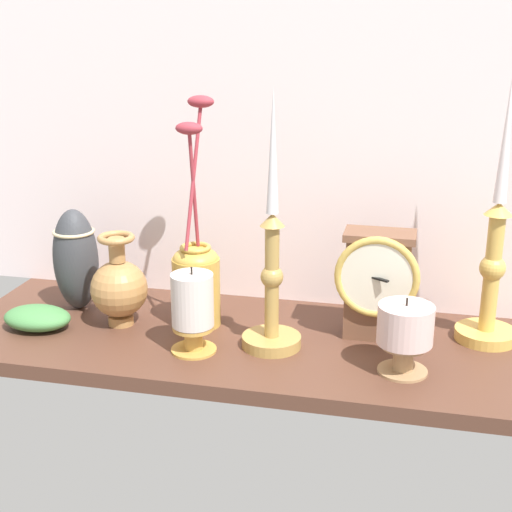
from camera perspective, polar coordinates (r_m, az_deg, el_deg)
The scene contains 11 objects.
ground_plane at distance 122.44cm, azimuth -0.21°, elevation -6.76°, with size 100.00×36.00×2.40cm, color #533225.
back_wall at distance 130.36cm, azimuth 1.67°, elevation 10.26°, with size 120.00×2.00×65.00cm, color white.
mantel_clock at distance 119.88cm, azimuth 9.36°, elevation -2.04°, with size 13.39×8.29×17.98cm.
candlestick_tall_left at distance 114.35cm, azimuth 1.24°, elevation -1.88°, with size 9.44×9.44×40.98cm.
candlestick_tall_center at distance 122.15cm, azimuth 17.81°, elevation -0.84°, with size 9.89×9.89×43.26cm.
brass_vase_bulbous at distance 126.57cm, azimuth -10.48°, elevation -2.28°, with size 9.64×9.64×15.94cm.
brass_vase_jar at distance 123.92cm, azimuth -4.65°, elevation -1.46°, with size 8.05×8.98×38.15cm.
pillar_candle_front at distance 110.00cm, azimuth 11.43°, elevation -5.79°, with size 8.20×8.20×11.76cm.
pillar_candle_near_clock at distance 114.64cm, azimuth -4.92°, elevation -4.08°, with size 7.19×7.19×13.96cm.
tall_ceramic_vase at distance 134.18cm, azimuth -13.75°, elevation -0.21°, with size 7.90×7.90×18.33cm.
ivy_sprig at distance 129.61cm, azimuth -16.54°, elevation -4.60°, with size 11.60×8.12×3.83cm.
Camera 1 is at (25.48, -108.09, 50.38)cm, focal length 51.78 mm.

